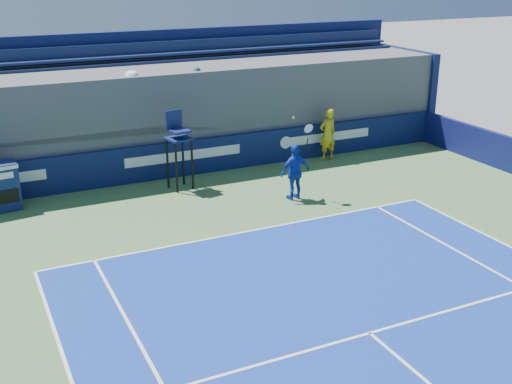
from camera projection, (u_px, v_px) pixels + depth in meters
name	position (u px, v px, depth m)	size (l,w,h in m)	color
ball_person	(328.00, 134.00, 22.83)	(0.68, 0.45, 1.87)	gold
back_hoarding	(183.00, 158.00, 21.25)	(20.40, 0.21, 1.20)	#0C1543
umpire_chair	(178.00, 142.00, 19.75)	(0.82, 0.82, 2.48)	black
tennis_player	(295.00, 172.00, 19.06)	(1.03, 0.51, 2.57)	#1431A9
stadium_seating	(162.00, 110.00, 22.56)	(21.00, 4.05, 4.40)	#49494E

